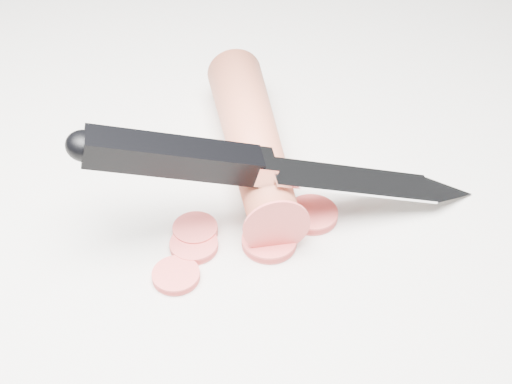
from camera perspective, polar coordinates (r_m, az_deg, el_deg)
name	(u,v)px	position (r m, az deg, el deg)	size (l,w,h in m)	color
ground	(219,199)	(0.52, -2.97, -0.57)	(2.40, 2.40, 0.00)	silver
carrot	(253,140)	(0.54, -0.27, 4.21)	(0.04, 0.04, 0.19)	#C9573A
carrot_slice_0	(312,214)	(0.51, 4.50, -1.80)	(0.04, 0.04, 0.01)	#E14442
carrot_slice_1	(269,241)	(0.49, 1.06, -3.96)	(0.04, 0.04, 0.01)	#E14442
carrot_slice_2	(195,230)	(0.50, -4.89, -3.06)	(0.03, 0.03, 0.01)	#E14442
carrot_slice_3	(176,275)	(0.47, -6.42, -6.65)	(0.03, 0.03, 0.01)	#E14442
carrot_slice_4	(194,245)	(0.49, -4.99, -4.25)	(0.03, 0.03, 0.01)	#E14442
kitchen_knife	(287,165)	(0.48, 2.46, 2.17)	(0.28, 0.10, 0.09)	silver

